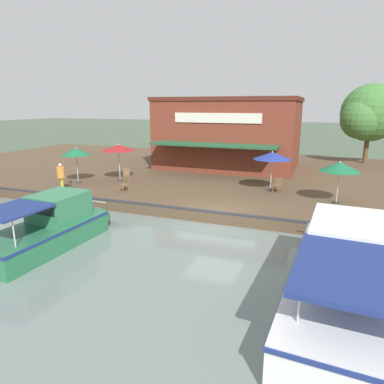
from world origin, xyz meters
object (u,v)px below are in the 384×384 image
at_px(patio_umbrella_mid_patio_left, 340,167).
at_px(tree_upstream_bank, 368,114).
at_px(patio_umbrella_far_corner, 76,152).
at_px(mooring_post, 71,188).
at_px(cafe_chair_under_first_umbrella, 278,184).
at_px(person_mid_patio, 61,174).
at_px(waterfront_restaurant, 230,132).
at_px(patio_umbrella_by_entrance, 272,156).
at_px(patio_umbrella_near_quay_edge, 118,148).
at_px(cafe_chair_mid_patio, 126,174).
at_px(motorboat_mid_row, 352,269).
at_px(cafe_chair_facing_river, 125,184).
at_px(motorboat_nearest_quay, 56,226).

height_order(patio_umbrella_mid_patio_left, tree_upstream_bank, tree_upstream_bank).
relative_size(patio_umbrella_far_corner, mooring_post, 2.67).
relative_size(cafe_chair_under_first_umbrella, person_mid_patio, 0.50).
height_order(waterfront_restaurant, patio_umbrella_by_entrance, waterfront_restaurant).
height_order(patio_umbrella_near_quay_edge, cafe_chair_under_first_umbrella, patio_umbrella_near_quay_edge).
distance_m(cafe_chair_mid_patio, tree_upstream_bank, 21.39).
height_order(patio_umbrella_far_corner, patio_umbrella_mid_patio_left, patio_umbrella_far_corner).
distance_m(patio_umbrella_near_quay_edge, motorboat_mid_row, 16.96).
bearing_deg(patio_umbrella_by_entrance, patio_umbrella_far_corner, -79.91).
height_order(patio_umbrella_by_entrance, mooring_post, patio_umbrella_by_entrance).
relative_size(motorboat_mid_row, mooring_post, 10.57).
height_order(patio_umbrella_near_quay_edge, cafe_chair_facing_river, patio_umbrella_near_quay_edge).
distance_m(waterfront_restaurant, motorboat_mid_row, 19.79).
bearing_deg(person_mid_patio, mooring_post, 61.62).
distance_m(patio_umbrella_mid_patio_left, person_mid_patio, 15.79).
xyz_separation_m(patio_umbrella_mid_patio_left, tree_upstream_bank, (-14.62, 2.54, 2.33)).
bearing_deg(patio_umbrella_by_entrance, motorboat_nearest_quay, -36.43).
relative_size(waterfront_restaurant, mooring_post, 12.59).
xyz_separation_m(patio_umbrella_far_corner, motorboat_mid_row, (7.82, 16.34, -1.80)).
xyz_separation_m(patio_umbrella_far_corner, mooring_post, (2.95, 1.86, -1.63)).
xyz_separation_m(patio_umbrella_by_entrance, patio_umbrella_near_quay_edge, (0.71, -10.14, 0.12)).
distance_m(motorboat_nearest_quay, tree_upstream_bank, 27.18).
bearing_deg(tree_upstream_bank, patio_umbrella_far_corner, -50.47).
bearing_deg(patio_umbrella_near_quay_edge, cafe_chair_mid_patio, 95.27).
height_order(patio_umbrella_mid_patio_left, cafe_chair_facing_river, patio_umbrella_mid_patio_left).
height_order(cafe_chair_under_first_umbrella, motorboat_mid_row, motorboat_mid_row).
distance_m(patio_umbrella_far_corner, cafe_chair_mid_patio, 3.59).
relative_size(patio_umbrella_near_quay_edge, cafe_chair_under_first_umbrella, 2.97).
relative_size(waterfront_restaurant, patio_umbrella_near_quay_edge, 4.40).
distance_m(patio_umbrella_mid_patio_left, patio_umbrella_near_quay_edge, 13.84).
distance_m(patio_umbrella_near_quay_edge, cafe_chair_facing_river, 3.67).
distance_m(patio_umbrella_mid_patio_left, motorboat_nearest_quay, 14.08).
xyz_separation_m(person_mid_patio, motorboat_nearest_quay, (5.47, 4.41, -0.88)).
distance_m(patio_umbrella_by_entrance, cafe_chair_mid_patio, 9.81).
distance_m(patio_umbrella_near_quay_edge, person_mid_patio, 4.33).
xyz_separation_m(waterfront_restaurant, cafe_chair_facing_river, (10.91, -3.59, -2.36)).
relative_size(patio_umbrella_far_corner, cafe_chair_mid_patio, 2.77).
bearing_deg(motorboat_mid_row, tree_upstream_bank, 174.28).
distance_m(patio_umbrella_mid_patio_left, mooring_post, 14.82).
bearing_deg(motorboat_mid_row, patio_umbrella_far_corner, -115.57).
xyz_separation_m(cafe_chair_facing_river, cafe_chair_mid_patio, (-2.58, -1.45, 0.00)).
distance_m(waterfront_restaurant, patio_umbrella_by_entrance, 8.97).
distance_m(cafe_chair_mid_patio, motorboat_mid_row, 16.46).
height_order(patio_umbrella_mid_patio_left, person_mid_patio, patio_umbrella_mid_patio_left).
relative_size(motorboat_mid_row, tree_upstream_bank, 1.35).
relative_size(patio_umbrella_by_entrance, mooring_post, 2.73).
relative_size(waterfront_restaurant, motorboat_mid_row, 1.19).
relative_size(person_mid_patio, tree_upstream_bank, 0.25).
height_order(waterfront_restaurant, cafe_chair_mid_patio, waterfront_restaurant).
bearing_deg(mooring_post, cafe_chair_facing_river, 128.83).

